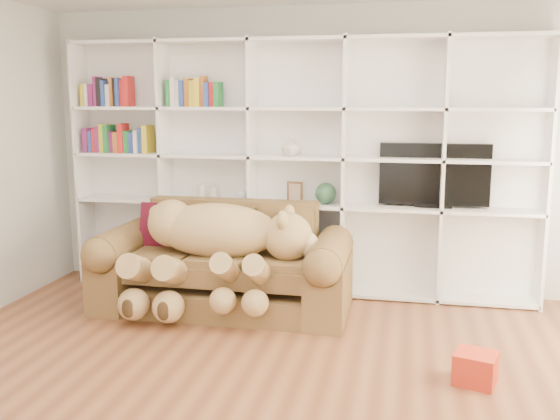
% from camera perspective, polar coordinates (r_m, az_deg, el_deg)
% --- Properties ---
extents(floor, '(5.00, 5.00, 0.00)m').
position_cam_1_polar(floor, '(4.04, -4.49, -17.05)').
color(floor, brown).
rests_on(floor, ground).
extents(wall_back, '(5.00, 0.02, 2.70)m').
position_cam_1_polar(wall_back, '(6.05, 1.99, 5.49)').
color(wall_back, silver).
rests_on(wall_back, floor).
extents(bookshelf, '(4.43, 0.35, 2.40)m').
position_cam_1_polar(bookshelf, '(5.96, -0.52, 5.00)').
color(bookshelf, white).
rests_on(bookshelf, floor).
extents(sofa, '(2.20, 0.95, 0.93)m').
position_cam_1_polar(sofa, '(5.56, -5.13, -5.47)').
color(sofa, brown).
rests_on(sofa, floor).
extents(teddy_bear, '(1.59, 0.89, 0.92)m').
position_cam_1_polar(teddy_bear, '(5.32, -5.95, -2.99)').
color(teddy_bear, tan).
rests_on(teddy_bear, sofa).
extents(throw_pillow, '(0.43, 0.24, 0.45)m').
position_cam_1_polar(throw_pillow, '(5.82, -10.52, -1.49)').
color(throw_pillow, '#510D1B').
rests_on(throw_pillow, sofa).
extents(gift_box, '(0.32, 0.30, 0.21)m').
position_cam_1_polar(gift_box, '(4.40, 17.44, -13.63)').
color(gift_box, red).
rests_on(gift_box, floor).
extents(tv, '(0.98, 0.18, 0.58)m').
position_cam_1_polar(tv, '(5.84, 13.92, 3.06)').
color(tv, black).
rests_on(tv, bookshelf).
extents(picture_frame, '(0.16, 0.06, 0.19)m').
position_cam_1_polar(picture_frame, '(5.91, 1.37, 1.68)').
color(picture_frame, '#53311C').
rests_on(picture_frame, bookshelf).
extents(green_vase, '(0.20, 0.20, 0.20)m').
position_cam_1_polar(green_vase, '(5.86, 4.20, 1.53)').
color(green_vase, '#2B5438').
rests_on(green_vase, bookshelf).
extents(figurine_tall, '(0.09, 0.09, 0.15)m').
position_cam_1_polar(figurine_tall, '(6.15, -7.20, 1.65)').
color(figurine_tall, beige).
rests_on(figurine_tall, bookshelf).
extents(figurine_short, '(0.10, 0.10, 0.13)m').
position_cam_1_polar(figurine_short, '(6.11, -6.09, 1.51)').
color(figurine_short, beige).
rests_on(figurine_short, bookshelf).
extents(snow_globe, '(0.10, 0.10, 0.10)m').
position_cam_1_polar(snow_globe, '(6.03, -3.52, 1.32)').
color(snow_globe, white).
rests_on(snow_globe, bookshelf).
extents(shelf_vase, '(0.21, 0.21, 0.18)m').
position_cam_1_polar(shelf_vase, '(5.87, 0.98, 5.89)').
color(shelf_vase, beige).
rests_on(shelf_vase, bookshelf).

